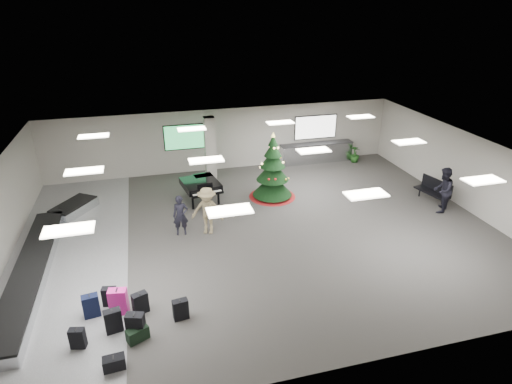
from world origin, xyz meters
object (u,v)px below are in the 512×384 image
object	(u,v)px
pink_suitcase	(118,302)
grand_piano	(201,185)
christmas_tree	(273,175)
traveler_bench	(443,190)
traveler_a	(181,215)
potted_plant_right	(355,154)
baggage_carousel	(41,257)
bench	(434,190)
traveler_b	(207,211)
potted_plant_left	(274,167)
service_counter	(316,153)

from	to	relation	value
pink_suitcase	grand_piano	distance (m)	7.60
christmas_tree	traveler_bench	xyz separation A→B (m)	(6.43, -3.24, -0.06)
traveler_a	potted_plant_right	distance (m)	11.46
baggage_carousel	bench	size ratio (longest dim) A/B	5.72
grand_piano	traveler_b	world-z (taller)	traveler_b
traveler_b	potted_plant_right	bearing A→B (deg)	53.57
christmas_tree	potted_plant_right	bearing A→B (deg)	28.88
potted_plant_left	christmas_tree	bearing A→B (deg)	-109.16
baggage_carousel	traveler_b	world-z (taller)	traveler_b
bench	traveler_b	size ratio (longest dim) A/B	0.90
potted_plant_right	traveler_a	bearing A→B (deg)	-151.29
service_counter	pink_suitcase	xyz separation A→B (m)	(-10.19, -10.15, -0.15)
christmas_tree	grand_piano	size ratio (longest dim) A/B	1.43
service_counter	traveler_a	distance (m)	10.02
grand_piano	potted_plant_right	distance (m)	9.32
grand_piano	potted_plant_left	world-z (taller)	grand_piano
traveler_b	potted_plant_left	bearing A→B (deg)	71.92
traveler_a	traveler_b	world-z (taller)	traveler_b
baggage_carousel	traveler_b	size ratio (longest dim) A/B	5.14
traveler_b	traveler_bench	bearing A→B (deg)	17.30
traveler_b	grand_piano	bearing A→B (deg)	108.17
traveler_a	potted_plant_left	size ratio (longest dim) A/B	2.03
bench	pink_suitcase	bearing A→B (deg)	-175.21
christmas_tree	traveler_b	distance (m)	4.20
bench	potted_plant_left	xyz separation A→B (m)	(-5.84, 4.98, -0.19)
potted_plant_left	potted_plant_right	size ratio (longest dim) A/B	0.85
baggage_carousel	grand_piano	xyz separation A→B (m)	(6.01, 3.39, 0.56)
pink_suitcase	traveler_a	xyz separation A→B (m)	(2.20, 4.10, 0.39)
grand_piano	potted_plant_right	world-z (taller)	grand_piano
christmas_tree	bench	world-z (taller)	christmas_tree
service_counter	traveler_bench	world-z (taller)	traveler_bench
traveler_a	potted_plant_left	bearing A→B (deg)	47.37
baggage_carousel	traveler_a	size ratio (longest dim) A/B	6.12
bench	potted_plant_left	size ratio (longest dim) A/B	2.18
service_counter	potted_plant_left	xyz separation A→B (m)	(-2.73, -1.06, -0.16)
bench	christmas_tree	bearing A→B (deg)	148.44
traveler_bench	traveler_a	bearing A→B (deg)	-47.68
traveler_a	potted_plant_right	xyz separation A→B (m)	(10.04, 5.50, -0.34)
traveler_b	traveler_a	bearing A→B (deg)	-168.10
bench	traveler_b	xyz separation A→B (m)	(-10.10, -0.18, 0.37)
baggage_carousel	service_counter	xyz separation A→B (m)	(12.84, 6.73, 0.33)
baggage_carousel	service_counter	distance (m)	14.50
baggage_carousel	traveler_bench	size ratio (longest dim) A/B	4.96
service_counter	potted_plant_right	size ratio (longest dim) A/B	4.43
service_counter	grand_piano	size ratio (longest dim) A/B	1.91
baggage_carousel	potted_plant_right	size ratio (longest dim) A/B	10.62
traveler_a	traveler_b	xyz separation A→B (m)	(1.00, -0.17, 0.15)
service_counter	traveler_b	distance (m)	9.36
grand_piano	traveler_a	xyz separation A→B (m)	(-1.16, -2.70, 0.02)
traveler_b	baggage_carousel	bearing A→B (deg)	-153.43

